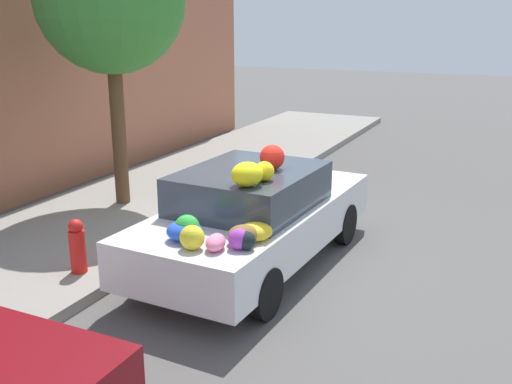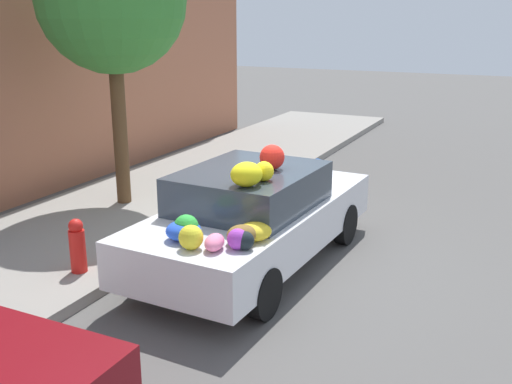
# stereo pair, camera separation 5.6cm
# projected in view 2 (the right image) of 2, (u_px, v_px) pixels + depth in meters

# --- Properties ---
(ground_plane) EXTENTS (60.00, 60.00, 0.00)m
(ground_plane) POSITION_uv_depth(u_px,v_px,m) (247.00, 262.00, 8.22)
(ground_plane) COLOR #565451
(sidewalk_curb) EXTENTS (24.00, 3.20, 0.14)m
(sidewalk_curb) POSITION_uv_depth(u_px,v_px,m) (92.00, 228.00, 9.32)
(sidewalk_curb) COLOR gray
(sidewalk_curb) RESTS_ON ground
(street_tree) EXTENTS (2.38, 2.38, 4.56)m
(street_tree) POSITION_uv_depth(u_px,v_px,m) (111.00, 0.00, 9.46)
(street_tree) COLOR brown
(street_tree) RESTS_ON sidewalk_curb
(fire_hydrant) EXTENTS (0.20, 0.20, 0.70)m
(fire_hydrant) POSITION_uv_depth(u_px,v_px,m) (77.00, 246.00, 7.46)
(fire_hydrant) COLOR red
(fire_hydrant) RESTS_ON sidewalk_curb
(art_car) EXTENTS (4.27, 1.92, 1.68)m
(art_car) POSITION_uv_depth(u_px,v_px,m) (254.00, 215.00, 7.90)
(art_car) COLOR silver
(art_car) RESTS_ON ground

